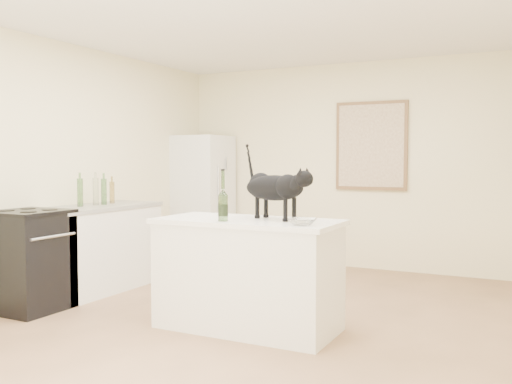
# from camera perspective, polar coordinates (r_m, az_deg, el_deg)

# --- Properties ---
(floor) EXTENTS (5.50, 5.50, 0.00)m
(floor) POSITION_cam_1_polar(r_m,az_deg,el_deg) (5.00, -0.77, -12.79)
(floor) COLOR #A47957
(floor) RESTS_ON ground
(ceiling) EXTENTS (5.50, 5.50, 0.00)m
(ceiling) POSITION_cam_1_polar(r_m,az_deg,el_deg) (4.95, -0.80, 17.52)
(ceiling) COLOR white
(ceiling) RESTS_ON ground
(wall_back) EXTENTS (4.50, 0.00, 4.50)m
(wall_back) POSITION_cam_1_polar(r_m,az_deg,el_deg) (7.35, 9.26, 2.62)
(wall_back) COLOR #F7EBBF
(wall_back) RESTS_ON ground
(wall_left) EXTENTS (0.00, 5.50, 5.50)m
(wall_left) POSITION_cam_1_polar(r_m,az_deg,el_deg) (6.18, -19.61, 2.34)
(wall_left) COLOR #F7EBBF
(wall_left) RESTS_ON ground
(island_base) EXTENTS (1.44, 0.67, 0.86)m
(island_base) POSITION_cam_1_polar(r_m,az_deg,el_deg) (4.68, -0.83, -8.49)
(island_base) COLOR white
(island_base) RESTS_ON floor
(island_top) EXTENTS (1.50, 0.70, 0.04)m
(island_top) POSITION_cam_1_polar(r_m,az_deg,el_deg) (4.60, -0.84, -3.00)
(island_top) COLOR white
(island_top) RESTS_ON island_base
(left_cabinets) EXTENTS (0.60, 1.40, 0.86)m
(left_cabinets) POSITION_cam_1_polar(r_m,az_deg,el_deg) (6.25, -15.55, -5.59)
(left_cabinets) COLOR white
(left_cabinets) RESTS_ON floor
(left_countertop) EXTENTS (0.62, 1.44, 0.04)m
(left_countertop) POSITION_cam_1_polar(r_m,az_deg,el_deg) (6.20, -15.61, -1.48)
(left_countertop) COLOR gray
(left_countertop) RESTS_ON left_cabinets
(stove) EXTENTS (0.60, 0.60, 0.90)m
(stove) POSITION_cam_1_polar(r_m,az_deg,el_deg) (5.63, -21.79, -6.49)
(stove) COLOR black
(stove) RESTS_ON floor
(fridge) EXTENTS (0.68, 0.68, 1.70)m
(fridge) POSITION_cam_1_polar(r_m,az_deg,el_deg) (7.83, -5.42, -0.60)
(fridge) COLOR white
(fridge) RESTS_ON floor
(artwork_frame) EXTENTS (0.90, 0.03, 1.10)m
(artwork_frame) POSITION_cam_1_polar(r_m,az_deg,el_deg) (7.23, 11.48, 4.57)
(artwork_frame) COLOR brown
(artwork_frame) RESTS_ON wall_back
(artwork_canvas) EXTENTS (0.82, 0.00, 1.02)m
(artwork_canvas) POSITION_cam_1_polar(r_m,az_deg,el_deg) (7.22, 11.44, 4.57)
(artwork_canvas) COLOR beige
(artwork_canvas) RESTS_ON wall_back
(black_cat) EXTENTS (0.68, 0.42, 0.46)m
(black_cat) POSITION_cam_1_polar(r_m,az_deg,el_deg) (4.57, 1.86, 0.08)
(black_cat) COLOR black
(black_cat) RESTS_ON island_top
(wine_bottle) EXTENTS (0.09, 0.09, 0.36)m
(wine_bottle) POSITION_cam_1_polar(r_m,az_deg,el_deg) (4.46, -3.33, -0.63)
(wine_bottle) COLOR #2A5020
(wine_bottle) RESTS_ON island_top
(glass_bowl) EXTENTS (0.24, 0.24, 0.05)m
(glass_bowl) POSITION_cam_1_polar(r_m,az_deg,el_deg) (4.20, 4.66, -3.00)
(glass_bowl) COLOR white
(glass_bowl) RESTS_ON island_top
(fridge_paper) EXTENTS (0.06, 0.13, 0.18)m
(fridge_paper) POSITION_cam_1_polar(r_m,az_deg,el_deg) (7.72, -2.86, 2.87)
(fridge_paper) COLOR silver
(fridge_paper) RESTS_ON fridge
(counter_bottle_cluster) EXTENTS (0.12, 0.52, 0.29)m
(counter_bottle_cluster) POSITION_cam_1_polar(r_m,az_deg,el_deg) (6.22, -15.66, -0.01)
(counter_bottle_cluster) COLOR brown
(counter_bottle_cluster) RESTS_ON left_countertop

